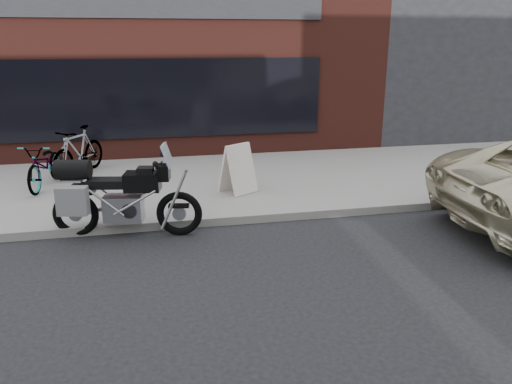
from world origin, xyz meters
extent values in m
plane|color=black|center=(0.00, 0.00, 0.00)|extent=(120.00, 120.00, 0.00)
cube|color=gray|center=(0.00, 7.00, 0.07)|extent=(44.00, 6.00, 0.15)
cube|color=#57241C|center=(-2.00, 14.00, 2.25)|extent=(14.00, 10.00, 4.50)
cube|color=black|center=(-2.00, 8.97, 1.70)|extent=(10.00, 0.08, 2.00)
cube|color=#242429|center=(-2.00, 8.97, 3.90)|extent=(10.00, 0.08, 0.50)
cube|color=#242429|center=(10.00, 14.00, 3.00)|extent=(10.00, 10.00, 6.00)
torus|color=black|center=(-2.84, 4.06, 0.38)|extent=(0.78, 0.27, 0.77)
torus|color=black|center=(-1.16, 3.74, 0.38)|extent=(0.78, 0.27, 0.77)
cube|color=#B7B7BC|center=(-2.06, 3.91, 0.48)|extent=(0.68, 0.45, 0.43)
cube|color=black|center=(-1.72, 3.85, 0.94)|extent=(0.63, 0.47, 0.30)
cube|color=black|center=(-2.28, 3.95, 0.92)|extent=(0.68, 0.43, 0.14)
cube|color=black|center=(-2.67, 4.03, 0.82)|extent=(0.38, 0.31, 0.16)
cube|color=black|center=(-1.38, 3.78, 1.09)|extent=(0.25, 0.31, 0.25)
cube|color=silver|center=(-1.30, 3.77, 1.37)|extent=(0.22, 0.37, 0.38)
cylinder|color=black|center=(-1.46, 3.80, 1.17)|extent=(0.18, 0.79, 0.03)
cube|color=#B7B7BC|center=(-2.81, 4.05, 0.98)|extent=(0.38, 0.40, 0.03)
cube|color=slate|center=(-2.82, 3.75, 0.71)|extent=(0.51, 0.29, 0.46)
cylinder|color=black|center=(-2.81, 4.05, 1.14)|extent=(0.60, 0.42, 0.32)
cylinder|color=#B7B7BC|center=(-2.47, 4.18, 0.40)|extent=(0.64, 0.21, 0.22)
imported|color=gray|center=(-3.77, 6.73, 0.63)|extent=(0.93, 1.90, 0.95)
imported|color=gray|center=(-3.20, 7.65, 0.70)|extent=(1.35, 1.85, 1.10)
cube|color=silver|center=(0.22, 5.40, 0.65)|extent=(0.69, 0.59, 1.00)
cube|color=silver|center=(0.08, 5.62, 0.65)|extent=(0.69, 0.59, 1.00)
camera|label=1|loc=(-1.54, -4.20, 3.16)|focal=35.00mm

